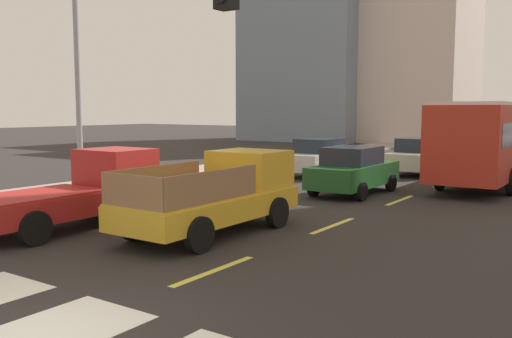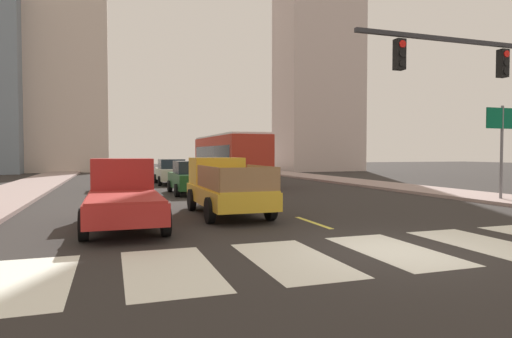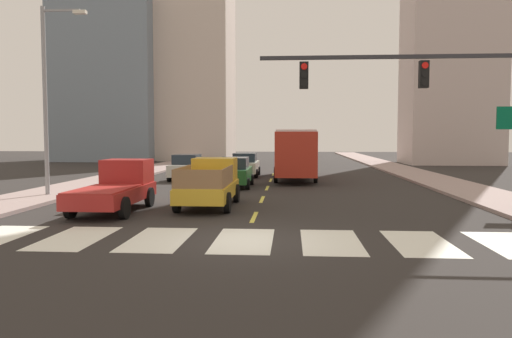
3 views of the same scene
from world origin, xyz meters
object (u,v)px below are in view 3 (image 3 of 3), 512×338
at_px(city_bus, 295,150).
at_px(sedan_near_right, 245,165).
at_px(pickup_stakebed, 210,183).
at_px(pickup_dark, 117,187).
at_px(sedan_near_left, 187,167).
at_px(traffic_signal_gantry, 461,95).
at_px(sedan_far, 234,172).
at_px(streetlight_left, 48,93).

height_order(city_bus, sedan_near_right, city_bus).
height_order(pickup_stakebed, city_bus, city_bus).
relative_size(pickup_dark, sedan_near_left, 1.18).
bearing_deg(traffic_signal_gantry, sedan_near_left, 126.26).
height_order(city_bus, sedan_near_left, city_bus).
xyz_separation_m(city_bus, sedan_near_right, (-3.62, 1.69, -1.09)).
relative_size(city_bus, traffic_signal_gantry, 1.15).
height_order(pickup_stakebed, sedan_near_right, pickup_stakebed).
bearing_deg(city_bus, sedan_near_right, 156.72).
xyz_separation_m(pickup_stakebed, traffic_signal_gantry, (8.66, -4.66, 3.28)).
bearing_deg(sedan_far, streetlight_left, -144.19).
height_order(pickup_stakebed, sedan_near_left, pickup_stakebed).
height_order(pickup_dark, traffic_signal_gantry, traffic_signal_gantry).
height_order(sedan_near_left, sedan_far, same).
xyz_separation_m(sedan_near_right, traffic_signal_gantry, (8.58, -19.71, 3.36)).
bearing_deg(sedan_far, sedan_near_right, 92.69).
relative_size(sedan_near_left, sedan_near_right, 1.00).
xyz_separation_m(sedan_near_left, sedan_far, (3.66, -4.34, 0.00)).
relative_size(sedan_near_left, streetlight_left, 0.49).
bearing_deg(pickup_stakebed, sedan_far, 88.82).
xyz_separation_m(sedan_near_left, traffic_signal_gantry, (12.19, -16.62, 3.36)).
bearing_deg(streetlight_left, pickup_stakebed, -15.19).
xyz_separation_m(pickup_stakebed, city_bus, (3.70, 13.36, 1.02)).
distance_m(city_bus, sedan_far, 6.85).
relative_size(sedan_near_right, sedan_far, 1.00).
bearing_deg(pickup_dark, sedan_near_left, 91.02).
height_order(pickup_dark, sedan_near_right, pickup_dark).
relative_size(pickup_stakebed, traffic_signal_gantry, 0.55).
relative_size(city_bus, sedan_far, 2.45).
bearing_deg(streetlight_left, pickup_dark, -38.94).
bearing_deg(sedan_near_right, city_bus, -23.49).
bearing_deg(pickup_dark, sedan_far, 69.35).
bearing_deg(traffic_signal_gantry, pickup_dark, 165.58).
distance_m(traffic_signal_gantry, streetlight_left, 18.11).
bearing_deg(traffic_signal_gantry, sedan_far, 124.79).
xyz_separation_m(pickup_dark, traffic_signal_gantry, (12.13, -3.12, 3.29)).
distance_m(pickup_stakebed, traffic_signal_gantry, 10.36).
bearing_deg(traffic_signal_gantry, streetlight_left, 157.75).
height_order(traffic_signal_gantry, streetlight_left, streetlight_left).
bearing_deg(sedan_near_left, streetlight_left, -115.33).
xyz_separation_m(sedan_far, streetlight_left, (-8.22, -5.43, 4.11)).
bearing_deg(streetlight_left, sedan_near_right, 57.55).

